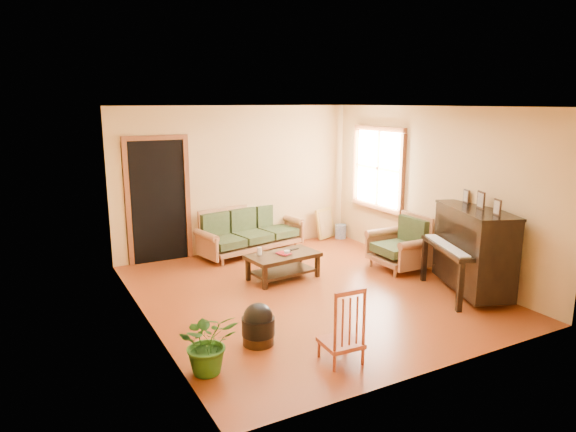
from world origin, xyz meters
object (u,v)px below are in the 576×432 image
potted_plant (208,342)px  red_chair (341,324)px  piano (473,252)px  ceramic_crock (341,231)px  footstool (258,329)px  armchair (399,243)px  sofa (251,231)px  coffee_table (283,266)px

potted_plant → red_chair: bearing=-18.7°
piano → red_chair: (-2.72, -0.74, -0.20)m
ceramic_crock → footstool: bearing=-135.2°
footstool → red_chair: size_ratio=0.45×
armchair → piano: (0.19, -1.34, 0.17)m
armchair → red_chair: armchair is taller
red_chair → potted_plant: size_ratio=1.28×
armchair → footstool: (-3.12, -1.32, -0.26)m
sofa → piano: (1.91, -3.30, 0.20)m
footstool → coffee_table: bearing=54.9°
sofa → red_chair: 4.12m
sofa → ceramic_crock: 2.01m
ceramic_crock → potted_plant: 5.52m
armchair → potted_plant: size_ratio=1.35×
sofa → potted_plant: size_ratio=2.95×
ceramic_crock → coffee_table: bearing=-143.5°
piano → footstool: 3.34m
armchair → potted_plant: (-3.82, -1.64, -0.12)m
coffee_table → ceramic_crock: (2.13, 1.58, -0.06)m
sofa → coffee_table: (-0.14, -1.48, -0.22)m
piano → ceramic_crock: 3.43m
piano → footstool: (-3.31, 0.02, -0.44)m
armchair → red_chair: size_ratio=1.06×
coffee_table → piano: (2.05, -1.82, 0.42)m
sofa → potted_plant: sofa is taller
coffee_table → red_chair: 2.65m
coffee_table → potted_plant: 2.89m
armchair → piano: size_ratio=0.63×
sofa → footstool: size_ratio=5.17×
sofa → red_chair: (-0.81, -4.04, 0.00)m
sofa → footstool: 3.57m
sofa → ceramic_crock: (1.99, 0.09, -0.28)m
sofa → piano: size_ratio=1.39×
sofa → ceramic_crock: sofa is taller
red_chair → armchair: bearing=43.4°
footstool → potted_plant: potted_plant is taller
coffee_table → ceramic_crock: bearing=36.5°
sofa → potted_plant: bearing=-131.7°
red_chair → ceramic_crock: red_chair is taller
sofa → armchair: bearing=-60.2°
coffee_table → armchair: armchair is taller
coffee_table → ceramic_crock: 2.65m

